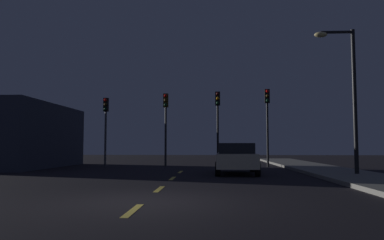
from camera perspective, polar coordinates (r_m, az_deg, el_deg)
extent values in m
plane|color=black|center=(15.95, -2.79, -8.78)|extent=(80.00, 80.00, 0.00)
cube|color=gray|center=(16.92, 23.65, -7.93)|extent=(3.00, 40.00, 0.15)
cube|color=#EACC4C|center=(7.90, -9.08, -13.58)|extent=(0.16, 1.60, 0.01)
cube|color=#EACC4C|center=(11.61, -5.06, -10.53)|extent=(0.16, 1.60, 0.01)
cube|color=#EACC4C|center=(15.36, -3.02, -8.95)|extent=(0.16, 1.60, 0.01)
cube|color=#EACC4C|center=(19.13, -1.80, -7.99)|extent=(0.16, 1.60, 0.01)
cylinder|color=#4C4C51|center=(25.06, -13.16, -1.80)|extent=(0.14, 0.14, 4.51)
cube|color=black|center=(25.19, -13.09, 2.30)|extent=(0.32, 0.24, 0.90)
sphere|color=red|center=(25.07, -13.18, 3.03)|extent=(0.20, 0.20, 0.20)
sphere|color=#3F2D0C|center=(25.04, -13.19, 2.34)|extent=(0.20, 0.20, 0.20)
sphere|color=#0C3319|center=(25.01, -13.20, 1.66)|extent=(0.20, 0.20, 0.20)
cylinder|color=#2D2D30|center=(24.25, -4.07, -1.52)|extent=(0.14, 0.14, 4.77)
cube|color=#382D0C|center=(24.41, -4.05, 3.02)|extent=(0.32, 0.24, 0.90)
sphere|color=red|center=(24.30, -4.09, 3.76)|extent=(0.20, 0.20, 0.20)
sphere|color=#3F2D0C|center=(24.26, -4.10, 3.06)|extent=(0.20, 0.20, 0.20)
sphere|color=#0C3319|center=(24.22, -4.10, 2.36)|extent=(0.20, 0.20, 0.20)
cylinder|color=black|center=(24.07, 3.99, -1.38)|extent=(0.14, 0.14, 4.87)
cube|color=black|center=(24.24, 3.96, 3.30)|extent=(0.32, 0.24, 0.90)
sphere|color=#3F0C0C|center=(24.12, 3.96, 4.06)|extent=(0.20, 0.20, 0.20)
sphere|color=orange|center=(24.08, 3.97, 3.35)|extent=(0.20, 0.20, 0.20)
sphere|color=#0C3319|center=(24.05, 3.97, 2.64)|extent=(0.20, 0.20, 0.20)
cylinder|color=black|center=(24.33, 11.54, -1.17)|extent=(0.14, 0.14, 5.01)
cube|color=black|center=(24.52, 11.47, 3.62)|extent=(0.32, 0.24, 0.90)
sphere|color=red|center=(24.40, 11.52, 4.37)|extent=(0.20, 0.20, 0.20)
sphere|color=#3F2D0C|center=(24.36, 11.53, 3.67)|extent=(0.20, 0.20, 0.20)
sphere|color=#0C3319|center=(24.32, 11.54, 2.97)|extent=(0.20, 0.20, 0.20)
cube|color=beige|center=(17.99, 6.84, -6.16)|extent=(1.98, 4.27, 0.66)
cube|color=black|center=(17.77, 6.84, -4.34)|extent=(1.69, 1.95, 0.49)
cylinder|color=black|center=(19.55, 4.14, -6.96)|extent=(0.24, 0.65, 0.64)
cylinder|color=black|center=(19.60, 9.24, -6.91)|extent=(0.24, 0.65, 0.64)
cylinder|color=black|center=(16.44, 3.99, -7.52)|extent=(0.24, 0.65, 0.64)
cylinder|color=black|center=(16.51, 10.06, -7.45)|extent=(0.24, 0.65, 0.64)
cylinder|color=black|center=(17.50, 23.76, 2.50)|extent=(0.18, 0.18, 6.42)
cube|color=black|center=(17.88, 21.36, 12.48)|extent=(1.38, 0.10, 0.10)
ellipsoid|color=#F2D88C|center=(17.66, 19.19, 12.30)|extent=(0.56, 0.36, 0.24)
cube|color=#333847|center=(25.80, -25.24, -2.23)|extent=(5.23, 9.19, 3.92)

